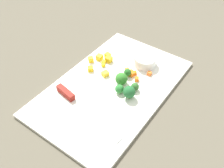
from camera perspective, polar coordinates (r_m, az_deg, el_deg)
The scene contains 24 objects.
ground_plane at distance 0.88m, azimuth 0.00°, elevation -1.02°, with size 4.00×4.00×0.00m, color brown.
cutting_board at distance 0.88m, azimuth 0.00°, elevation -0.75°, with size 0.56×0.35×0.01m, color white.
prep_bowl at distance 0.96m, azimuth 7.35°, elevation 5.13°, with size 0.08×0.08×0.04m, color white.
chef_knife at distance 0.83m, azimuth -8.40°, elevation -3.58°, with size 0.07×0.29×0.02m.
carrot_dice_0 at distance 0.92m, azimuth 3.79°, elevation 2.50°, with size 0.01×0.01×0.01m, color orange.
carrot_dice_1 at distance 0.92m, azimuth 8.31°, elevation 2.32°, with size 0.01×0.01×0.01m, color orange.
carrot_dice_2 at distance 0.93m, azimuth 4.27°, elevation 2.85°, with size 0.01×0.01×0.01m, color orange.
carrot_dice_3 at distance 0.92m, azimuth 5.09°, elevation 2.45°, with size 0.01×0.01×0.01m, color orange.
carrot_dice_4 at distance 0.91m, azimuth 4.44°, elevation 2.24°, with size 0.02×0.02×0.02m, color orange.
carrot_dice_5 at distance 0.93m, azimuth 3.23°, elevation 3.15°, with size 0.02×0.01×0.01m, color orange.
carrot_dice_6 at distance 0.89m, azimuth 5.52°, elevation 1.09°, with size 0.01×0.01×0.01m, color orange.
pepper_dice_0 at distance 0.96m, azimuth -1.84°, elevation 4.88°, with size 0.01×0.01×0.01m, color yellow.
pepper_dice_1 at distance 0.97m, azimuth -0.75°, elevation 5.52°, with size 0.02×0.02×0.02m, color yellow.
pepper_dice_2 at distance 0.98m, azimuth -2.80°, elevation 5.96°, with size 0.02×0.02×0.02m, color yellow.
pepper_dice_3 at distance 0.95m, azimuth -1.96°, elevation 4.25°, with size 0.01×0.01×0.01m, color yellow.
pepper_dice_4 at distance 0.97m, azimuth -4.73°, elevation 5.46°, with size 0.02×0.02×0.02m, color yellow.
pepper_dice_5 at distance 0.93m, azimuth -4.81°, elevation 3.39°, with size 0.02×0.02×0.02m, color yellow.
pepper_dice_6 at distance 0.91m, azimuth -1.50°, elevation 2.30°, with size 0.02×0.02×0.02m, color yellow.
pepper_dice_7 at distance 0.99m, azimuth -0.98°, elevation 6.41°, with size 0.02×0.02×0.02m, color yellow.
broccoli_floret_0 at distance 0.84m, azimuth 1.66°, elevation -1.11°, with size 0.03×0.03×0.03m.
broccoli_floret_1 at distance 0.85m, azimuth 5.13°, elevation -0.63°, with size 0.03×0.03×0.03m.
broccoli_floret_2 at distance 0.90m, azimuth 3.48°, elevation 2.57°, with size 0.03×0.03×0.03m.
broccoli_floret_3 at distance 0.87m, azimuth 2.11°, elevation 1.15°, with size 0.04×0.04×0.04m.
broccoli_floret_4 at distance 0.82m, azimuth 3.85°, elevation -1.82°, with size 0.04×0.04×0.05m.
Camera 1 is at (0.50, 0.36, 0.63)m, focal length 41.12 mm.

